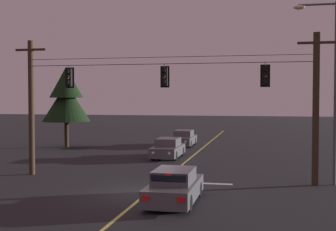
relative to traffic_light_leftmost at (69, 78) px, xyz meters
name	(u,v)px	position (x,y,z in m)	size (l,w,h in m)	color
ground_plane	(146,194)	(5.29, -3.69, -5.38)	(180.00, 180.00, 0.00)	black
lane_centre_stripe	(184,163)	(5.29, 6.02, -5.37)	(0.14, 60.00, 0.01)	#D1C64C
stop_bar_paint	(198,183)	(7.19, -0.58, -5.37)	(3.40, 0.36, 0.01)	silver
signal_span_assembly	(164,106)	(5.29, 0.02, -1.51)	(16.89, 0.32, 7.43)	#38281C
traffic_light_leftmost	(69,78)	(0.00, 0.00, 0.00)	(0.48, 0.41, 1.22)	black
traffic_light_left_inner	(164,77)	(5.31, 0.00, 0.00)	(0.48, 0.41, 1.22)	black
traffic_light_centre	(265,75)	(10.42, 0.00, 0.00)	(0.48, 0.41, 1.22)	black
car_waiting_near_lane	(174,187)	(6.83, -4.95, -4.73)	(1.80, 4.33, 1.39)	#4C4C51
car_oncoming_lead	(168,149)	(3.67, 8.60, -4.73)	(1.80, 4.42, 1.39)	#4C4C51
car_oncoming_trailing	(184,138)	(3.38, 16.76, -4.73)	(1.80, 4.42, 1.39)	#4C4C51
street_lamp_corner	(330,77)	(13.49, 0.34, -0.08)	(2.11, 0.30, 8.94)	#4C4F54
tree_verge_near	(66,97)	(-6.38, 13.48, -1.00)	(4.12, 4.12, 6.99)	#332316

